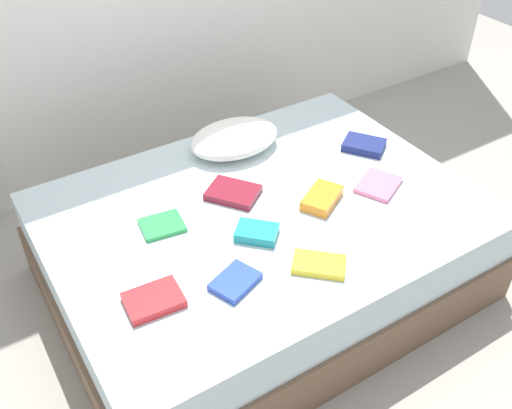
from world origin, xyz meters
The scene contains 12 objects.
ground_plane centered at (0.00, 0.00, 0.00)m, with size 8.00×8.00×0.00m, color #9E998E.
bed centered at (0.00, 0.00, 0.25)m, with size 2.00×1.50×0.50m.
pillow centered at (0.15, 0.50, 0.57)m, with size 0.49×0.35×0.13m, color white.
textbook_pink centered at (0.57, -0.17, 0.51)m, with size 0.22×0.18×0.02m, color pink.
textbook_blue centered at (-0.36, -0.36, 0.52)m, with size 0.19×0.14×0.03m, color #2847B7.
textbook_green centered at (-0.46, 0.11, 0.51)m, with size 0.19×0.16×0.02m, color green.
textbook_yellow centered at (-0.01, -0.46, 0.51)m, with size 0.22×0.13×0.03m, color yellow.
textbook_maroon centered at (-0.07, 0.15, 0.52)m, with size 0.24×0.18×0.04m, color maroon.
textbook_navy centered at (0.73, 0.13, 0.52)m, with size 0.21×0.16×0.04m, color navy.
textbook_orange centered at (0.26, -0.12, 0.53)m, with size 0.22×0.13×0.05m, color orange.
textbook_teal centered at (-0.13, -0.16, 0.52)m, with size 0.18×0.13×0.04m, color teal.
textbook_red centered at (-0.68, -0.28, 0.52)m, with size 0.22×0.16×0.04m, color red.
Camera 1 is at (-1.14, -1.78, 2.20)m, focal length 40.55 mm.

